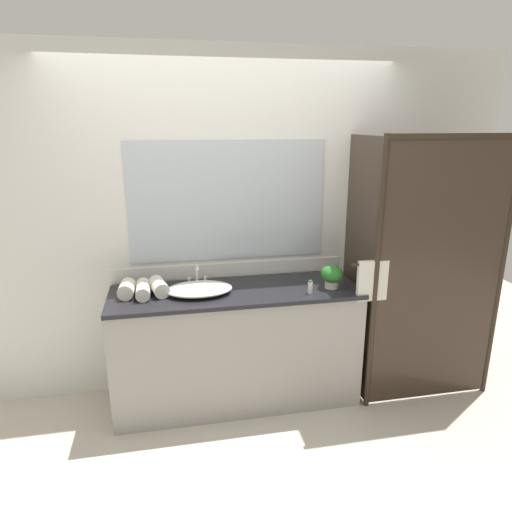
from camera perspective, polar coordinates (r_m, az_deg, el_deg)
name	(u,v)px	position (r m, az deg, el deg)	size (l,w,h in m)	color
ground_plane	(237,399)	(3.73, -2.37, -17.35)	(8.00, 8.00, 0.00)	beige
wall_back_with_mirror	(228,225)	(3.52, -3.50, 3.83)	(4.40, 0.06, 2.60)	silver
vanity_cabinet	(236,346)	(3.50, -2.48, -11.13)	(1.80, 0.58, 0.90)	#9E9993
shower_enclosure	(413,271)	(3.52, 18.96, -1.74)	(1.20, 0.59, 2.00)	#2D2319
sink_basin	(199,289)	(3.26, -7.11, -4.11)	(0.47, 0.32, 0.07)	white
faucet	(197,278)	(3.43, -7.35, -2.77)	(0.17, 0.12, 0.16)	silver
potted_plant	(332,275)	(3.37, 9.46, -2.40)	(0.16, 0.16, 0.17)	beige
amenity_bottle_conditioner	(310,287)	(3.26, 6.78, -3.89)	(0.03, 0.03, 0.10)	white
amenity_bottle_shampoo	(324,271)	(3.64, 8.46, -1.83)	(0.02, 0.02, 0.09)	silver
rolled_towel_near_edge	(127,289)	(3.30, -15.83, -4.00)	(0.11, 0.11, 0.18)	silver
rolled_towel_middle	(143,290)	(3.28, -13.93, -4.10)	(0.10, 0.10, 0.25)	silver
rolled_towel_far_edge	(159,287)	(3.29, -12.01, -3.78)	(0.11, 0.11, 0.22)	silver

